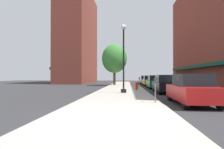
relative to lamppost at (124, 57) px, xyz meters
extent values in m
plane|color=#2D2D30|center=(3.78, 8.25, -3.20)|extent=(90.00, 90.00, 0.00)
cube|color=#A8A399|center=(-0.22, 9.25, -3.14)|extent=(4.80, 50.00, 0.12)
cube|color=#144C38|center=(11.43, 12.25, -0.10)|extent=(0.90, 34.00, 0.50)
cube|color=brown|center=(-11.22, 27.25, 7.42)|extent=(6.00, 18.00, 21.24)
cube|color=#144C38|center=(-14.57, 27.25, -0.10)|extent=(0.90, 15.30, 0.50)
cylinder|color=black|center=(0.00, 0.00, -2.93)|extent=(0.48, 0.48, 0.30)
cylinder|color=black|center=(0.00, 0.00, -0.18)|extent=(0.14, 0.14, 5.20)
sphere|color=silver|center=(0.00, 0.00, 2.60)|extent=(0.44, 0.44, 0.44)
cylinder|color=red|center=(1.28, 3.78, -2.77)|extent=(0.26, 0.26, 0.62)
sphere|color=red|center=(1.28, 3.78, -2.41)|extent=(0.24, 0.24, 0.24)
cylinder|color=red|center=(1.42, 3.78, -2.68)|extent=(0.12, 0.10, 0.10)
cylinder|color=slate|center=(1.83, -6.01, -2.56)|extent=(0.06, 0.06, 1.05)
cube|color=#33383D|center=(1.83, -6.01, -1.90)|extent=(0.14, 0.09, 0.26)
cylinder|color=slate|center=(1.83, 7.99, -2.56)|extent=(0.06, 0.06, 1.05)
cube|color=#33383D|center=(1.83, 7.99, -1.90)|extent=(0.14, 0.09, 0.26)
cylinder|color=#4C3823|center=(-1.83, 14.71, -1.68)|extent=(0.40, 0.40, 2.81)
ellipsoid|color=#387F33|center=(-1.83, 14.71, 1.27)|extent=(4.13, 4.13, 4.75)
cylinder|color=black|center=(3.00, -4.15, -2.88)|extent=(0.22, 0.64, 0.64)
cylinder|color=black|center=(4.56, -4.15, -2.88)|extent=(0.22, 0.64, 0.64)
cylinder|color=black|center=(3.00, -7.35, -2.88)|extent=(0.22, 0.64, 0.64)
cylinder|color=black|center=(4.56, -7.35, -2.88)|extent=(0.22, 0.64, 0.64)
cube|color=red|center=(3.78, -5.75, -2.56)|extent=(1.80, 4.30, 0.76)
cube|color=black|center=(3.78, -5.90, -1.86)|extent=(1.56, 2.20, 0.64)
cylinder|color=black|center=(3.00, 2.86, -2.88)|extent=(0.22, 0.64, 0.64)
cylinder|color=black|center=(4.56, 2.86, -2.88)|extent=(0.22, 0.64, 0.64)
cylinder|color=black|center=(3.00, -0.34, -2.88)|extent=(0.22, 0.64, 0.64)
cylinder|color=black|center=(4.56, -0.34, -2.88)|extent=(0.22, 0.64, 0.64)
cube|color=black|center=(3.78, 1.26, -2.56)|extent=(1.80, 4.30, 0.76)
cube|color=black|center=(3.78, 1.11, -1.86)|extent=(1.56, 2.20, 0.64)
cylinder|color=black|center=(3.00, 9.41, -2.88)|extent=(0.22, 0.64, 0.64)
cylinder|color=black|center=(4.56, 9.41, -2.88)|extent=(0.22, 0.64, 0.64)
cylinder|color=black|center=(3.00, 6.21, -2.88)|extent=(0.22, 0.64, 0.64)
cylinder|color=black|center=(4.56, 6.21, -2.88)|extent=(0.22, 0.64, 0.64)
cube|color=#196638|center=(3.78, 7.81, -2.56)|extent=(1.80, 4.30, 0.76)
cube|color=black|center=(3.78, 7.66, -1.86)|extent=(1.56, 2.20, 0.64)
cylinder|color=black|center=(3.00, 16.24, -2.88)|extent=(0.22, 0.64, 0.64)
cylinder|color=black|center=(4.56, 16.24, -2.88)|extent=(0.22, 0.64, 0.64)
cylinder|color=black|center=(3.00, 13.04, -2.88)|extent=(0.22, 0.64, 0.64)
cylinder|color=black|center=(4.56, 13.04, -2.88)|extent=(0.22, 0.64, 0.64)
cube|color=gold|center=(3.78, 14.64, -2.56)|extent=(1.80, 4.30, 0.76)
cube|color=black|center=(3.78, 14.49, -1.86)|extent=(1.56, 2.20, 0.64)
cylinder|color=black|center=(3.00, 23.03, -2.88)|extent=(0.22, 0.64, 0.64)
cylinder|color=black|center=(4.56, 23.03, -2.88)|extent=(0.22, 0.64, 0.64)
cylinder|color=black|center=(3.00, 19.83, -2.88)|extent=(0.22, 0.64, 0.64)
cylinder|color=black|center=(4.56, 19.83, -2.88)|extent=(0.22, 0.64, 0.64)
cube|color=#B2B2BA|center=(3.78, 21.43, -2.56)|extent=(1.80, 4.30, 0.76)
cube|color=black|center=(3.78, 21.28, -1.86)|extent=(1.56, 2.20, 0.64)
camera|label=1|loc=(0.34, -16.33, -1.67)|focal=30.27mm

